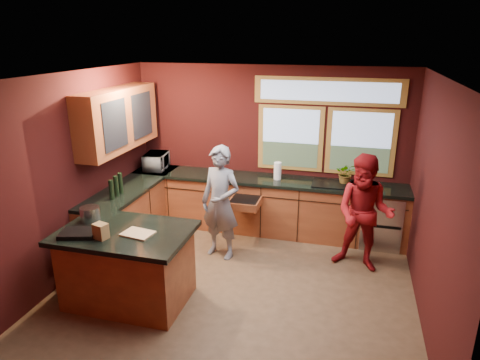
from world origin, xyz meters
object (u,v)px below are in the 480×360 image
at_px(cutting_board, 138,234).
at_px(stock_pot, 90,214).
at_px(island, 128,265).
at_px(person_red, 364,214).
at_px(person_grey, 221,203).

relative_size(cutting_board, stock_pot, 1.46).
distance_m(island, person_red, 3.18).
bearing_deg(island, person_grey, 61.62).
height_order(island, cutting_board, cutting_board).
xyz_separation_m(island, cutting_board, (0.20, -0.05, 0.48)).
xyz_separation_m(person_red, cutting_board, (-2.55, -1.60, 0.13)).
bearing_deg(cutting_board, person_grey, 69.07).
xyz_separation_m(person_grey, stock_pot, (-1.30, -1.24, 0.20)).
bearing_deg(person_grey, person_red, 19.57).
distance_m(person_grey, person_red, 2.01).
xyz_separation_m(person_grey, cutting_board, (-0.55, -1.44, 0.12)).
relative_size(island, person_grey, 0.92).
bearing_deg(stock_pot, cutting_board, -14.93).
bearing_deg(person_grey, cutting_board, -95.95).
height_order(cutting_board, stock_pot, stock_pot).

